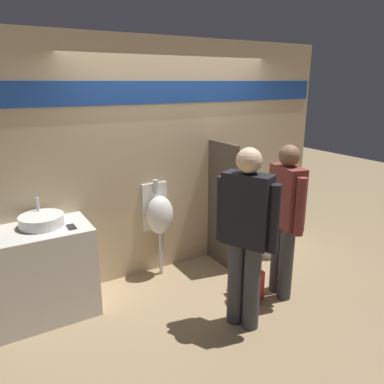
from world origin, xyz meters
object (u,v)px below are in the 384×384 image
Objects in this scene: person_with_lanyard at (285,216)px; shopping_bag at (251,286)px; urinal_near_counter at (159,215)px; toilet at (269,229)px; cell_phone at (71,227)px; person_in_vest at (246,232)px; sink_basin at (42,221)px.

shopping_bag is at bearing 89.95° from person_with_lanyard.
toilet is (1.54, -0.19, -0.43)m from urinal_near_counter.
toilet reaches higher than cell_phone.
person_in_vest is at bearing -140.00° from toilet.
urinal_near_counter is at bearing -16.25° from person_in_vest.
person_with_lanyard is at bearing -99.41° from person_in_vest.
person_in_vest reaches higher than sink_basin.
person_with_lanyard reaches higher than shopping_bag.
toilet is at bearing -23.80° from person_with_lanyard.
person_in_vest is at bearing -139.26° from shopping_bag.
urinal_near_counter is 2.58× the size of shopping_bag.
person_with_lanyard is 0.82m from shopping_bag.
urinal_near_counter reaches higher than shopping_bag.
cell_phone is at bearing 79.69° from person_with_lanyard.
shopping_bag is (1.84, -0.89, -0.80)m from sink_basin.
sink_basin is 1.31m from urinal_near_counter.
person_in_vest is 1.04× the size of person_with_lanyard.
cell_phone is 1.92m from shopping_bag.
cell_phone is 0.08× the size of person_in_vest.
person_in_vest reaches higher than cell_phone.
sink_basin reaches higher than cell_phone.
urinal_near_counter is at bearing 51.78° from person_with_lanyard.
cell_phone is at bearing -38.14° from sink_basin.
shopping_bag is (0.33, 0.28, -0.77)m from person_in_vest.
person_in_vest is (0.23, -1.28, 0.19)m from urinal_near_counter.
toilet is at bearing -76.61° from person_in_vest.
cell_phone is 2.12m from person_with_lanyard.
cell_phone is 0.12× the size of urinal_near_counter.
cell_phone is at bearing -164.56° from urinal_near_counter.
sink_basin is at bearing 141.86° from cell_phone.
urinal_near_counter is 1.61m from toilet.
person_with_lanyard is (0.68, 0.21, -0.04)m from person_in_vest.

